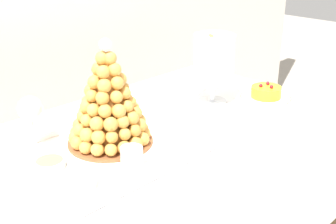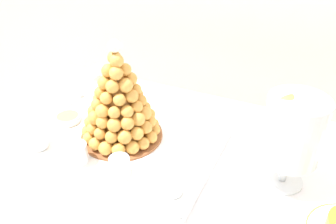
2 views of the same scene
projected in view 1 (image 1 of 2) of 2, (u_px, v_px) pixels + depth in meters
buffet_table at (163, 163)px, 1.41m from camera, size 1.31×0.89×0.79m
serving_tray at (124, 146)px, 1.30m from camera, size 0.58×0.41×0.02m
croquembouche at (109, 104)px, 1.26m from camera, size 0.25×0.25×0.31m
dessert_cup_left at (84, 179)px, 1.07m from camera, size 0.06×0.06×0.05m
dessert_cup_mid_left at (132, 158)px, 1.16m from camera, size 0.06×0.06×0.06m
dessert_cup_centre at (169, 142)px, 1.25m from camera, size 0.06×0.06×0.06m
dessert_cup_mid_right at (202, 127)px, 1.36m from camera, size 0.06×0.06×0.05m
creme_brulee_ramekin at (50, 163)px, 1.17m from camera, size 0.08×0.08×0.02m
macaron_goblet at (214, 59)px, 1.57m from camera, size 0.15×0.15×0.27m
fruit_tart_plate at (266, 94)px, 1.66m from camera, size 0.20×0.20×0.06m
wine_glass at (30, 110)px, 1.25m from camera, size 0.07×0.07×0.16m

